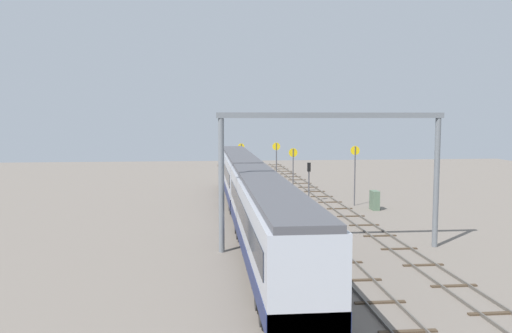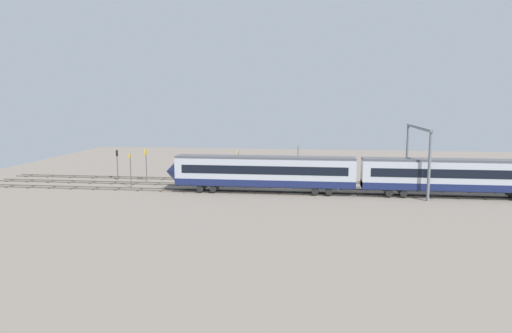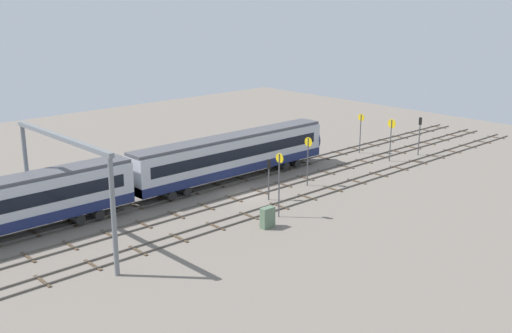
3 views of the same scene
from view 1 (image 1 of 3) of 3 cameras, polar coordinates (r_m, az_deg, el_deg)
The scene contains 13 objects.
ground_plane at distance 53.23m, azimuth 3.18°, elevation -3.95°, with size 103.79×103.79×0.00m, color slate.
track_near_foreground at distance 54.09m, azimuth 7.94°, elevation -3.77°, with size 87.79×2.40×0.16m.
track_second_near at distance 53.22m, azimuth 3.18°, elevation -3.88°, with size 87.79×2.40×0.16m.
track_with_train at distance 52.72m, azimuth -1.70°, elevation -3.96°, with size 87.79×2.40×0.16m.
train at distance 42.75m, azimuth -0.83°, elevation -2.63°, with size 50.40×3.24×4.80m.
overhead_gantry at distance 34.34m, azimuth 8.09°, elevation 1.63°, with size 0.40×14.70×8.86m.
speed_sign_near_foreground at distance 73.72m, azimuth 2.19°, elevation 1.30°, with size 0.14×1.07×5.04m.
speed_sign_mid_trackside at distance 73.77m, azimuth -1.60°, elevation 1.15°, with size 0.14×0.90×4.92m.
speed_sign_far_trackside at distance 59.68m, azimuth 4.00°, elevation 0.30°, with size 0.14×0.98×5.08m.
speed_sign_distant_end at distance 52.21m, azimuth 10.55°, elevation -0.14°, with size 0.14×0.88×5.80m.
signal_light_trackside_approach at distance 78.72m, azimuth 2.20°, elevation 1.31°, with size 0.31×0.32×4.68m.
signal_light_trackside_departure at distance 53.90m, azimuth 5.68°, elevation -1.02°, with size 0.31×0.32×3.99m.
relay_cabinet at distance 50.51m, azimuth 12.59°, elevation -3.55°, with size 1.26×0.63×1.78m.
Camera 1 is at (-51.91, 8.03, 8.59)m, focal length 37.34 mm.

